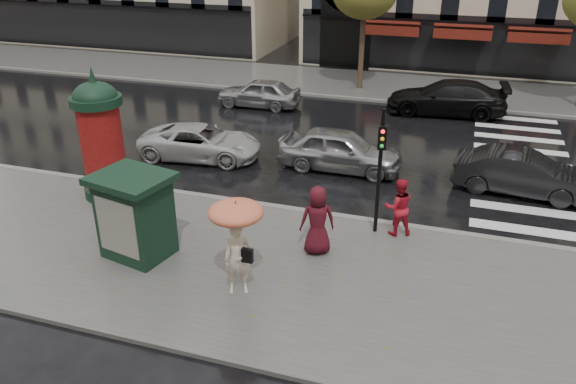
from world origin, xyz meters
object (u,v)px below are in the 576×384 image
(car_far_silver, at_px, (259,93))
(car_white, at_px, (201,142))
(morris_column, at_px, (101,136))
(woman_umbrella, at_px, (237,233))
(traffic_light, at_px, (380,161))
(car_darkgrey, at_px, (522,173))
(car_black, at_px, (446,97))
(car_silver, at_px, (340,150))
(man_burgundy, at_px, (317,220))
(woman_red, at_px, (398,207))
(newsstand, at_px, (135,215))

(car_far_silver, bearing_deg, car_white, 0.48)
(morris_column, distance_m, car_far_silver, 11.41)
(car_far_silver, bearing_deg, woman_umbrella, 17.24)
(traffic_light, bearing_deg, car_darkgrey, 46.48)
(woman_umbrella, bearing_deg, morris_column, 148.80)
(car_darkgrey, height_order, car_black, car_black)
(morris_column, xyz_separation_m, car_black, (10.04, 12.87, -1.37))
(car_silver, xyz_separation_m, car_white, (-5.40, -0.57, -0.12))
(man_burgundy, height_order, morris_column, morris_column)
(car_darkgrey, distance_m, car_black, 8.83)
(traffic_light, relative_size, car_silver, 0.82)
(woman_red, relative_size, car_white, 0.37)
(woman_red, xyz_separation_m, newsstand, (-6.51, -3.25, 0.34))
(woman_red, bearing_deg, car_white, -48.02)
(newsstand, bearing_deg, woman_umbrella, -13.74)
(car_far_silver, bearing_deg, newsstand, 5.89)
(man_burgundy, relative_size, car_silver, 0.43)
(car_black, bearing_deg, woman_umbrella, -17.49)
(morris_column, bearing_deg, woman_umbrella, -31.20)
(car_white, height_order, car_far_silver, car_far_silver)
(car_black, relative_size, car_far_silver, 1.34)
(man_burgundy, height_order, car_darkgrey, man_burgundy)
(morris_column, bearing_deg, car_darkgrey, 19.30)
(traffic_light, xyz_separation_m, car_darkgrey, (4.16, 4.38, -1.64))
(morris_column, height_order, car_darkgrey, morris_column)
(woman_red, distance_m, car_silver, 5.20)
(woman_red, xyz_separation_m, man_burgundy, (-1.94, -1.67, 0.11))
(morris_column, bearing_deg, car_white, 71.96)
(morris_column, bearing_deg, woman_red, 1.75)
(newsstand, bearing_deg, woman_red, 26.53)
(car_white, height_order, car_black, car_black)
(newsstand, bearing_deg, car_silver, 63.69)
(traffic_light, xyz_separation_m, car_far_silver, (-7.74, 11.08, -1.67))
(woman_red, distance_m, car_black, 12.60)
(morris_column, relative_size, car_silver, 0.95)
(traffic_light, distance_m, newsstand, 6.77)
(morris_column, bearing_deg, man_burgundy, -10.44)
(traffic_light, xyz_separation_m, car_silver, (-2.11, 4.55, -1.60))
(man_burgundy, xyz_separation_m, newsstand, (-4.57, -1.57, 0.23))
(woman_red, xyz_separation_m, car_silver, (-2.70, 4.44, -0.21))
(car_white, bearing_deg, car_black, -51.48)
(morris_column, relative_size, car_black, 0.77)
(car_silver, height_order, car_white, car_silver)
(traffic_light, bearing_deg, woman_red, 10.57)
(woman_umbrella, bearing_deg, newsstand, 166.26)
(woman_umbrella, distance_m, man_burgundy, 2.79)
(car_black, bearing_deg, car_silver, -26.47)
(morris_column, xyz_separation_m, newsstand, (2.95, -2.96, -0.86))
(traffic_light, xyz_separation_m, car_black, (1.18, 12.70, -1.57))
(morris_column, height_order, car_black, morris_column)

